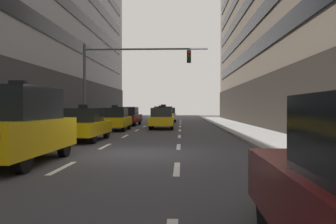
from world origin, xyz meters
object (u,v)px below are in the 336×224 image
at_px(taxi_driving_6, 115,119).
at_px(taxi_driving_0, 84,125).
at_px(taxi_driving_5, 163,116).
at_px(traffic_signal_0, 123,69).
at_px(taxi_driving_3, 162,118).
at_px(car_driving_1, 128,116).
at_px(taxi_driving_4, 18,126).
at_px(car_driving_2, 168,115).

bearing_deg(taxi_driving_6, taxi_driving_0, -90.23).
relative_size(taxi_driving_5, traffic_signal_0, 0.55).
bearing_deg(taxi_driving_5, taxi_driving_0, -100.92).
xyz_separation_m(taxi_driving_3, taxi_driving_5, (-0.20, 6.26, 0.06)).
bearing_deg(taxi_driving_3, taxi_driving_0, -108.96).
xyz_separation_m(car_driving_1, taxi_driving_6, (0.16, -6.73, -0.04)).
bearing_deg(car_driving_1, taxi_driving_4, -89.53).
distance_m(taxi_driving_4, traffic_signal_0, 13.69).
bearing_deg(taxi_driving_6, car_driving_2, 77.82).
distance_m(car_driving_1, taxi_driving_4, 20.92).
xyz_separation_m(taxi_driving_4, traffic_signal_0, (0.70, 13.31, 3.13)).
bearing_deg(traffic_signal_0, taxi_driving_3, 48.11).
xyz_separation_m(car_driving_2, taxi_driving_6, (-3.15, -14.61, -0.01)).
bearing_deg(taxi_driving_0, taxi_driving_5, 79.08).
bearing_deg(taxi_driving_3, traffic_signal_0, -131.89).
relative_size(taxi_driving_6, traffic_signal_0, 0.51).
height_order(taxi_driving_5, traffic_signal_0, traffic_signal_0).
bearing_deg(taxi_driving_3, taxi_driving_5, 91.85).
xyz_separation_m(taxi_driving_3, taxi_driving_6, (-3.18, -1.86, 0.00)).
bearing_deg(car_driving_2, taxi_driving_6, -102.18).
height_order(car_driving_1, taxi_driving_3, taxi_driving_3).
distance_m(taxi_driving_5, traffic_signal_0, 9.88).
distance_m(taxi_driving_0, car_driving_2, 22.32).
height_order(car_driving_2, taxi_driving_6, taxi_driving_6).
height_order(taxi_driving_3, traffic_signal_0, traffic_signal_0).
bearing_deg(taxi_driving_6, taxi_driving_3, 30.34).
height_order(taxi_driving_6, traffic_signal_0, traffic_signal_0).
distance_m(taxi_driving_5, taxi_driving_6, 8.65).
bearing_deg(taxi_driving_3, taxi_driving_6, -149.66).
height_order(taxi_driving_0, taxi_driving_5, taxi_driving_5).
bearing_deg(car_driving_1, taxi_driving_5, 23.92).
bearing_deg(taxi_driving_0, taxi_driving_3, 71.04).
bearing_deg(taxi_driving_5, traffic_signal_0, -104.09).
height_order(car_driving_1, taxi_driving_4, taxi_driving_4).
distance_m(taxi_driving_0, taxi_driving_3, 9.88).
xyz_separation_m(car_driving_2, taxi_driving_4, (-3.14, -28.80, 0.30)).
height_order(taxi_driving_0, taxi_driving_6, taxi_driving_6).
bearing_deg(taxi_driving_4, car_driving_2, 83.78).
bearing_deg(taxi_driving_0, taxi_driving_4, -89.61).
height_order(taxi_driving_5, taxi_driving_6, taxi_driving_5).
relative_size(car_driving_1, traffic_signal_0, 0.54).
xyz_separation_m(car_driving_1, taxi_driving_5, (3.14, 1.39, 0.02)).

